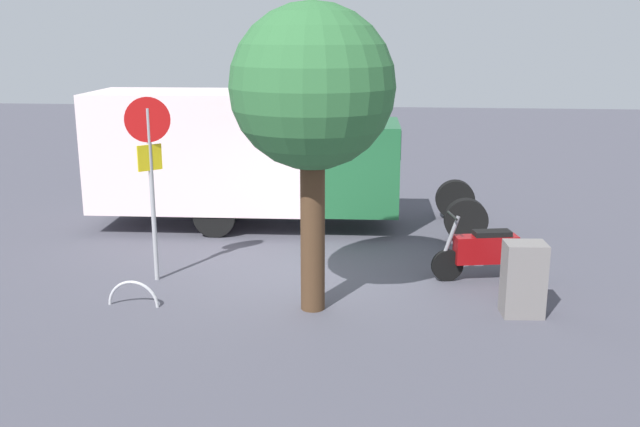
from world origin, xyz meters
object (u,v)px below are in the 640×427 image
stop_sign (150,160)px  bike_rack_hoop (134,306)px  box_truck_near (245,153)px  motorcycle (485,251)px  street_tree (312,90)px  utility_cabinet (523,279)px

stop_sign → bike_rack_hoop: bearing=90.8°
box_truck_near → stop_sign: (0.87, 3.77, 0.49)m
motorcycle → street_tree: (2.86, 1.64, 2.89)m
utility_cabinet → box_truck_near: bearing=-42.5°
box_truck_near → motorcycle: bearing=-35.1°
motorcycle → bike_rack_hoop: motorcycle is taller
box_truck_near → stop_sign: bearing=-104.7°
box_truck_near → utility_cabinet: box_truck_near is taller
box_truck_near → motorcycle: box_truck_near is taller
motorcycle → stop_sign: stop_sign is taller
utility_cabinet → stop_sign: bearing=-9.6°
stop_sign → street_tree: 3.33m
street_tree → stop_sign: bearing=-20.6°
street_tree → motorcycle: bearing=-150.1°
street_tree → utility_cabinet: 4.30m
motorcycle → box_truck_near: bearing=-44.5°
stop_sign → street_tree: street_tree is taller
stop_sign → street_tree: (-2.88, 1.08, 1.28)m
box_truck_near → street_tree: (-2.01, 4.85, 1.77)m
box_truck_near → motorcycle: (-4.87, 3.21, -1.13)m
stop_sign → box_truck_near: bearing=-103.0°
box_truck_near → bike_rack_hoop: 5.35m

